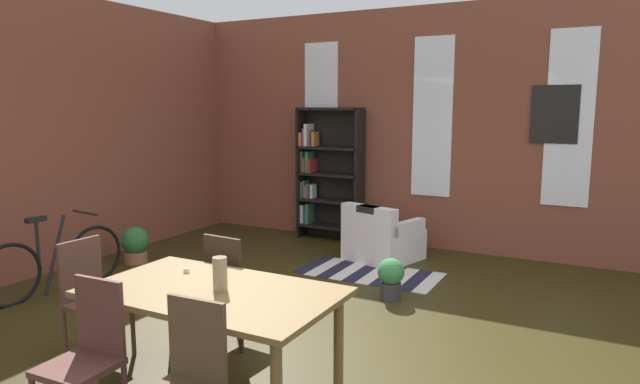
{
  "coord_description": "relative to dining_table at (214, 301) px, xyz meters",
  "views": [
    {
      "loc": [
        2.22,
        -3.76,
        2.0
      ],
      "look_at": [
        -0.47,
        1.34,
        1.1
      ],
      "focal_mm": 31.22,
      "sensor_mm": 36.0,
      "label": 1
    }
  ],
  "objects": [
    {
      "name": "ground_plane",
      "position": [
        0.13,
        0.88,
        -0.67
      ],
      "size": [
        9.76,
        9.76,
        0.0
      ],
      "primitive_type": "plane",
      "color": "#332C11"
    },
    {
      "name": "back_wall_brick",
      "position": [
        0.13,
        4.69,
        1.0
      ],
      "size": [
        8.38,
        0.12,
        3.34
      ],
      "primitive_type": "cube",
      "color": "brown",
      "rests_on": "ground"
    },
    {
      "name": "window_pane_0",
      "position": [
        -1.59,
        4.62,
        1.16
      ],
      "size": [
        0.55,
        0.02,
        2.17
      ],
      "primitive_type": "cube",
      "color": "white"
    },
    {
      "name": "window_pane_1",
      "position": [
        0.13,
        4.62,
        1.16
      ],
      "size": [
        0.55,
        0.02,
        2.17
      ],
      "primitive_type": "cube",
      "color": "white"
    },
    {
      "name": "window_pane_2",
      "position": [
        1.85,
        4.62,
        1.16
      ],
      "size": [
        0.55,
        0.02,
        2.17
      ],
      "primitive_type": "cube",
      "color": "white"
    },
    {
      "name": "dining_table",
      "position": [
        0.0,
        0.0,
        0.0
      ],
      "size": [
        1.72,
        1.0,
        0.76
      ],
      "color": "brown",
      "rests_on": "ground"
    },
    {
      "name": "vase_on_table",
      "position": [
        0.06,
        -0.0,
        0.2
      ],
      "size": [
        0.1,
        0.1,
        0.23
      ],
      "primitive_type": "cylinder",
      "color": "#998466",
      "rests_on": "dining_table"
    },
    {
      "name": "tealight_candle_0",
      "position": [
        -0.43,
        0.22,
        0.1
      ],
      "size": [
        0.04,
        0.04,
        0.03
      ],
      "primitive_type": "cylinder",
      "color": "silver",
      "rests_on": "dining_table"
    },
    {
      "name": "tealight_candle_1",
      "position": [
        -0.1,
        0.19,
        0.11
      ],
      "size": [
        0.04,
        0.04,
        0.05
      ],
      "primitive_type": "cylinder",
      "color": "silver",
      "rests_on": "dining_table"
    },
    {
      "name": "dining_chair_near_right",
      "position": [
        0.38,
        -0.73,
        -0.16
      ],
      "size": [
        0.42,
        0.42,
        0.95
      ],
      "color": "brown",
      "rests_on": "ground"
    },
    {
      "name": "dining_chair_near_left",
      "position": [
        -0.39,
        -0.73,
        -0.16
      ],
      "size": [
        0.41,
        0.41,
        0.95
      ],
      "color": "#532E26",
      "rests_on": "ground"
    },
    {
      "name": "dining_chair_far_left",
      "position": [
        -0.39,
        0.73,
        -0.16
      ],
      "size": [
        0.43,
        0.43,
        0.95
      ],
      "color": "#332319",
      "rests_on": "ground"
    },
    {
      "name": "dining_chair_head_left",
      "position": [
        -1.23,
        0.0,
        -0.16
      ],
      "size": [
        0.42,
        0.42,
        0.95
      ],
      "color": "#4E3227",
      "rests_on": "ground"
    },
    {
      "name": "bookshelf_tall",
      "position": [
        -1.42,
        4.45,
        0.33
      ],
      "size": [
        1.0,
        0.3,
        1.97
      ],
      "color": "black",
      "rests_on": "ground"
    },
    {
      "name": "armchair_white",
      "position": [
        -0.24,
        3.74,
        -0.39
      ],
      "size": [
        0.99,
        0.99,
        0.75
      ],
      "color": "white",
      "rests_on": "ground"
    },
    {
      "name": "bicycle_second",
      "position": [
        -2.86,
        0.89,
        -0.34
      ],
      "size": [
        0.44,
        1.63,
        0.88
      ],
      "color": "black",
      "rests_on": "ground"
    },
    {
      "name": "potted_plant_corner",
      "position": [
        -2.98,
        2.13,
        -0.43
      ],
      "size": [
        0.35,
        0.35,
        0.47
      ],
      "color": "#9E6042",
      "rests_on": "ground"
    },
    {
      "name": "potted_plant_window",
      "position": [
        0.41,
        2.37,
        -0.43
      ],
      "size": [
        0.28,
        0.28,
        0.44
      ],
      "color": "#333338",
      "rests_on": "ground"
    },
    {
      "name": "striped_rug",
      "position": [
        -0.15,
        3.1,
        -0.67
      ],
      "size": [
        1.68,
        0.84,
        0.01
      ],
      "color": "#1E1E33",
      "rests_on": "ground"
    },
    {
      "name": "framed_picture",
      "position": [
        1.68,
        4.62,
        1.22
      ],
      "size": [
        0.56,
        0.03,
        0.72
      ],
      "primitive_type": "cube",
      "color": "black"
    }
  ]
}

